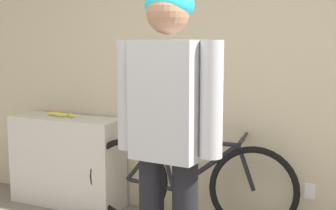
{
  "coord_description": "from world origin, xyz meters",
  "views": [
    {
      "loc": [
        1.01,
        -1.37,
        1.51
      ],
      "look_at": [
        -0.04,
        0.89,
        1.15
      ],
      "focal_mm": 50.0,
      "sensor_mm": 36.0,
      "label": 1
    }
  ],
  "objects": [
    {
      "name": "side_shelf",
      "position": [
        -1.57,
        2.01,
        0.4
      ],
      "size": [
        1.05,
        0.37,
        0.8
      ],
      "color": "beige",
      "rests_on": "ground_plane"
    },
    {
      "name": "person",
      "position": [
        -0.04,
        0.89,
        1.08
      ],
      "size": [
        0.61,
        0.27,
        1.79
      ],
      "rotation": [
        0.0,
        0.0,
        -0.08
      ],
      "color": "black",
      "rests_on": "ground_plane"
    },
    {
      "name": "bicycle",
      "position": [
        -0.36,
        1.98,
        0.37
      ],
      "size": [
        1.72,
        0.46,
        0.77
      ],
      "rotation": [
        0.0,
        0.0,
        0.15
      ],
      "color": "black",
      "rests_on": "ground_plane"
    },
    {
      "name": "banana",
      "position": [
        -1.63,
        2.02,
        0.82
      ],
      "size": [
        0.32,
        0.09,
        0.04
      ],
      "color": "#EAD64C",
      "rests_on": "side_shelf"
    },
    {
      "name": "wall_back",
      "position": [
        0.0,
        2.25,
        1.3
      ],
      "size": [
        8.0,
        0.07,
        2.6
      ],
      "color": "beige",
      "rests_on": "ground_plane"
    }
  ]
}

